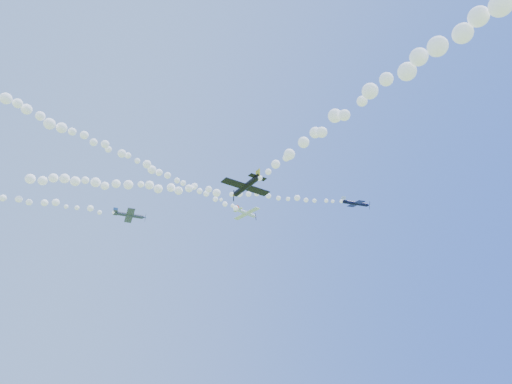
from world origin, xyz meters
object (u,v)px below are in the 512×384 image
plane_white (247,213)px  plane_grey (129,215)px  plane_navy (356,203)px  plane_black (246,186)px

plane_white → plane_grey: size_ratio=0.99×
plane_navy → plane_black: 39.31m
plane_navy → plane_white: bearing=153.3°
plane_navy → plane_grey: size_ratio=0.94×
plane_white → plane_grey: bearing=154.3°
plane_white → plane_navy: 26.82m
plane_grey → plane_black: (10.95, -34.64, -6.55)m
plane_white → plane_navy: bearing=-65.3°
plane_white → plane_navy: plane_white is taller
plane_white → plane_black: (-16.81, -31.70, -12.24)m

